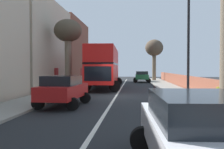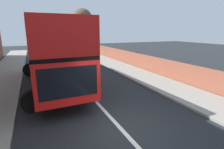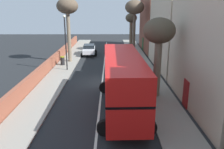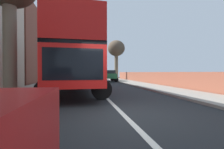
% 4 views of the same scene
% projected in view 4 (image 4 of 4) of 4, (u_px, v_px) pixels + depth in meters
% --- Properties ---
extents(ground_plane, '(84.00, 84.00, 0.00)m').
position_uv_depth(ground_plane, '(124.00, 115.00, 5.07)').
color(ground_plane, black).
extents(road_centre_line, '(0.16, 54.00, 0.01)m').
position_uv_depth(road_centre_line, '(124.00, 115.00, 5.07)').
color(road_centre_line, silver).
rests_on(road_centre_line, ground).
extents(double_decker_bus, '(3.75, 10.45, 4.06)m').
position_uv_depth(double_decker_bus, '(75.00, 57.00, 11.12)').
color(double_decker_bus, red).
rests_on(double_decker_bus, ground).
extents(parked_car_green_right_1, '(2.53, 4.34, 1.62)m').
position_uv_depth(parked_car_green_right_1, '(108.00, 75.00, 23.61)').
color(parked_car_green_right_1, '#1E6038').
rests_on(parked_car_green_right_1, ground).
extents(street_tree_right_1, '(2.91, 2.91, 6.66)m').
position_uv_depth(street_tree_right_1, '(116.00, 49.00, 28.03)').
color(street_tree_right_1, brown).
rests_on(street_tree_right_1, sidewalk_right).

